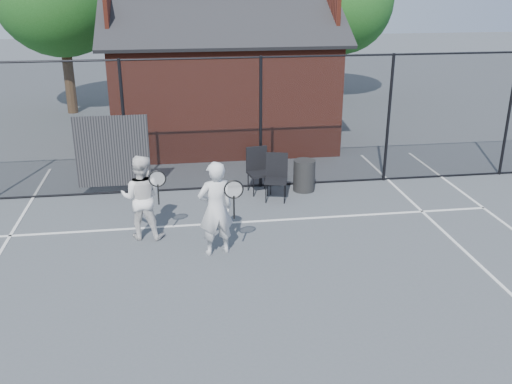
{
  "coord_description": "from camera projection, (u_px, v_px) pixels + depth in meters",
  "views": [
    {
      "loc": [
        -0.91,
        -7.35,
        4.63
      ],
      "look_at": [
        0.43,
        1.8,
        1.1
      ],
      "focal_mm": 40.0,
      "sensor_mm": 36.0,
      "label": 1
    }
  ],
  "objects": [
    {
      "name": "ground",
      "position": [
        245.0,
        304.0,
        8.57
      ],
      "size": [
        80.0,
        80.0,
        0.0
      ],
      "primitive_type": "plane",
      "color": "#474C51",
      "rests_on": "ground"
    },
    {
      "name": "court_lines",
      "position": [
        258.0,
        358.0,
        7.35
      ],
      "size": [
        11.02,
        18.0,
        0.01
      ],
      "color": "silver",
      "rests_on": "ground"
    },
    {
      "name": "fence",
      "position": [
        203.0,
        128.0,
        12.64
      ],
      "size": [
        22.04,
        3.0,
        3.0
      ],
      "color": "black",
      "rests_on": "ground"
    },
    {
      "name": "clubhouse",
      "position": [
        222.0,
        87.0,
        16.39
      ],
      "size": [
        6.5,
        4.36,
        4.19
      ],
      "color": "maroon",
      "rests_on": "ground"
    },
    {
      "name": "tree_right",
      "position": [
        341.0,
        1.0,
        21.39
      ],
      "size": [
        3.97,
        3.97,
        5.7
      ],
      "color": "#321F14",
      "rests_on": "ground"
    },
    {
      "name": "player_front",
      "position": [
        216.0,
        208.0,
        9.84
      ],
      "size": [
        0.8,
        0.63,
        1.7
      ],
      "color": "silver",
      "rests_on": "ground"
    },
    {
      "name": "player_back",
      "position": [
        142.0,
        197.0,
        10.48
      ],
      "size": [
        0.92,
        0.74,
        1.6
      ],
      "color": "white",
      "rests_on": "ground"
    },
    {
      "name": "chair_left",
      "position": [
        276.0,
        179.0,
        12.35
      ],
      "size": [
        0.59,
        0.6,
        1.0
      ],
      "primitive_type": "cube",
      "rotation": [
        0.0,
        0.0,
        -0.25
      ],
      "color": "black",
      "rests_on": "ground"
    },
    {
      "name": "chair_right",
      "position": [
        259.0,
        172.0,
        12.77
      ],
      "size": [
        0.56,
        0.58,
        1.01
      ],
      "primitive_type": "cube",
      "rotation": [
        0.0,
        0.0,
        0.18
      ],
      "color": "black",
      "rests_on": "ground"
    },
    {
      "name": "waste_bin",
      "position": [
        304.0,
        175.0,
        12.96
      ],
      "size": [
        0.58,
        0.58,
        0.72
      ],
      "primitive_type": "cylinder",
      "rotation": [
        0.0,
        0.0,
        -0.19
      ],
      "color": "#252525",
      "rests_on": "ground"
    }
  ]
}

